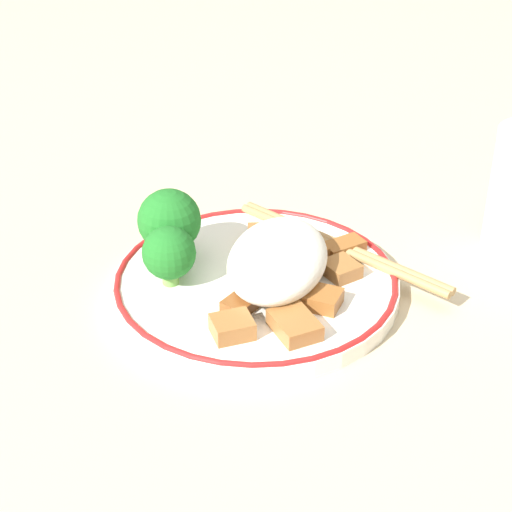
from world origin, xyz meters
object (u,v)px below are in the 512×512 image
object	(u,v)px
plate	(256,283)
broccoli_back_left	(169,221)
broccoli_back_center	(169,253)
chopsticks	(341,247)

from	to	relation	value
plate	broccoli_back_left	xyz separation A→B (m)	(0.01, 0.07, 0.04)
plate	broccoli_back_center	distance (m)	0.07
broccoli_back_left	broccoli_back_center	world-z (taller)	broccoli_back_left
chopsticks	broccoli_back_left	bearing A→B (deg)	108.71
broccoli_back_center	chopsticks	world-z (taller)	broccoli_back_center
plate	chopsticks	size ratio (longest dim) A/B	1.18
plate	broccoli_back_left	size ratio (longest dim) A/B	3.64
chopsticks	broccoli_back_center	bearing A→B (deg)	122.65
broccoli_back_center	chopsticks	distance (m)	0.15
broccoli_back_left	broccoli_back_center	distance (m)	0.04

